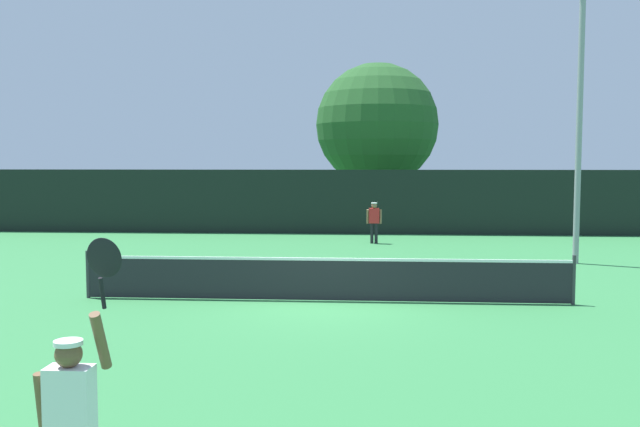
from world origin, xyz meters
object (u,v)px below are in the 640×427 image
at_px(player_receiving, 374,219).
at_px(parked_car_near, 556,207).
at_px(large_tree, 377,125).
at_px(player_serving, 72,404).
at_px(tennis_ball, 349,271).
at_px(light_pole, 580,93).

distance_m(player_receiving, parked_car_near, 13.18).
relative_size(large_tree, parked_car_near, 1.79).
height_order(player_serving, parked_car_near, player_serving).
distance_m(large_tree, parked_car_near, 9.98).
xyz_separation_m(player_serving, player_receiving, (2.71, 20.13, -0.12)).
bearing_deg(parked_car_near, tennis_ball, -129.27).
bearing_deg(player_serving, parked_car_near, 67.95).
relative_size(player_receiving, tennis_ball, 22.66).
distance_m(player_serving, light_pole, 18.23).
distance_m(tennis_ball, large_tree, 15.97).
xyz_separation_m(tennis_ball, parked_car_near, (10.02, 16.19, 0.74)).
height_order(light_pole, parked_car_near, light_pole).
bearing_deg(player_receiving, player_serving, 82.33).
height_order(player_serving, player_receiving, player_serving).
distance_m(player_receiving, light_pole, 8.67).
bearing_deg(large_tree, player_serving, -95.85).
bearing_deg(light_pole, player_serving, -119.41).
bearing_deg(parked_car_near, player_receiving, -142.07).
height_order(player_receiving, tennis_ball, player_receiving).
distance_m(player_serving, parked_car_near, 31.86).
height_order(large_tree, parked_car_near, large_tree).
height_order(player_receiving, large_tree, large_tree).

